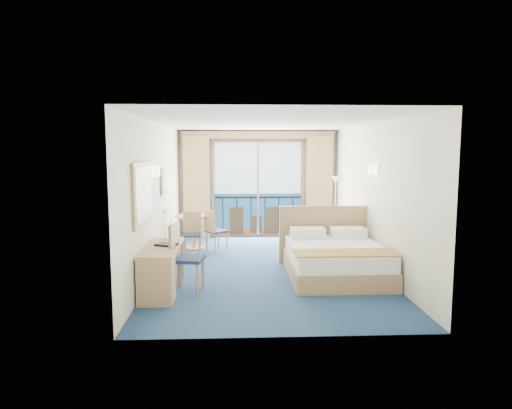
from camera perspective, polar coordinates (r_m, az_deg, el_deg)
name	(u,v)px	position (r m, az deg, el deg)	size (l,w,h in m)	color
floor	(266,267)	(8.70, 1.29, -7.85)	(6.50, 6.50, 0.00)	navy
room_walls	(267,173)	(8.43, 1.32, 3.93)	(4.04, 6.54, 2.72)	white
balcony_door	(258,192)	(11.68, 0.20, 1.59)	(2.36, 0.03, 2.52)	navy
curtain_left	(197,187)	(11.55, -7.43, 2.14)	(0.65, 0.22, 2.55)	tan
curtain_right	(319,187)	(11.70, 7.89, 2.20)	(0.65, 0.22, 2.55)	tan
pelmet	(258,135)	(11.52, 0.27, 8.69)	(3.80, 0.25, 0.18)	tan
mirror	(143,194)	(7.07, -13.98, 1.33)	(0.05, 1.25, 0.95)	tan
wall_print	(163,182)	(8.98, -11.55, 2.83)	(0.04, 0.42, 0.52)	tan
sconce_left	(155,171)	(7.92, -12.54, 4.11)	(0.18, 0.18, 0.18)	beige
sconce_right	(373,169)	(8.63, 14.39, 4.27)	(0.18, 0.18, 0.18)	beige
bed	(335,258)	(8.19, 9.82, -6.62)	(1.78, 2.12, 1.12)	tan
nightstand	(351,245)	(9.47, 11.79, -5.00)	(0.44, 0.42, 0.57)	tan
phone	(349,229)	(9.40, 11.60, -3.06)	(0.18, 0.14, 0.08)	silver
armchair	(333,233)	(10.28, 9.64, -3.50)	(0.81, 0.83, 0.76)	#4E555F
floor_lamp	(335,192)	(11.21, 9.89, 1.54)	(0.22, 0.22, 1.57)	silver
desk	(158,273)	(6.93, -12.20, -8.42)	(0.53, 1.54, 0.72)	tan
desk_chair	(182,253)	(7.23, -9.19, -6.04)	(0.54, 0.53, 1.07)	#1E2948
folder	(167,244)	(7.29, -11.11, -4.92)	(0.31, 0.23, 0.03)	black
desk_lamp	(165,218)	(7.69, -11.32, -1.71)	(0.13, 0.13, 0.48)	silver
round_table	(194,223)	(10.29, -7.76, -2.34)	(0.84, 0.84, 0.76)	tan
table_chair_a	(214,228)	(9.99, -5.29, -2.97)	(0.55, 0.55, 0.91)	#1E2948
table_chair_b	(192,231)	(9.78, -7.97, -3.27)	(0.39, 0.40, 0.89)	#1E2948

